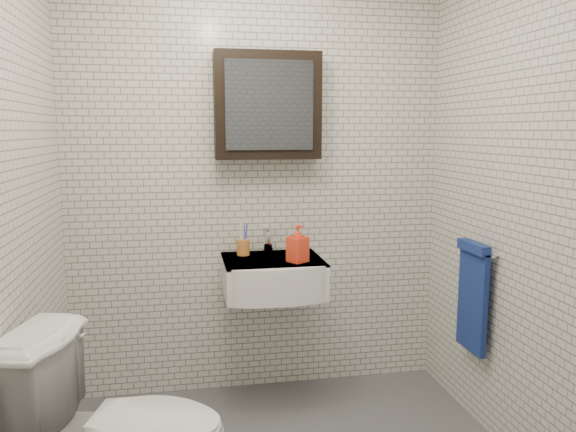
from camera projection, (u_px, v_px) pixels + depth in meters
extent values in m
cube|color=silver|center=(258.00, 184.00, 3.30)|extent=(2.20, 0.02, 2.50)
cube|color=silver|center=(367.00, 261.00, 1.35)|extent=(2.20, 0.02, 2.50)
cube|color=silver|center=(5.00, 214.00, 2.13)|extent=(0.02, 2.00, 2.50)
cube|color=silver|center=(529.00, 200.00, 2.53)|extent=(0.02, 2.00, 2.50)
cube|color=white|center=(273.00, 276.00, 3.16)|extent=(0.55, 0.45, 0.20)
cylinder|color=silver|center=(272.00, 260.00, 3.17)|extent=(0.31, 0.31, 0.02)
cylinder|color=silver|center=(272.00, 258.00, 3.17)|extent=(0.04, 0.04, 0.01)
cube|color=white|center=(273.00, 259.00, 3.15)|extent=(0.55, 0.45, 0.01)
cylinder|color=silver|center=(268.00, 247.00, 3.30)|extent=(0.06, 0.06, 0.06)
cylinder|color=silver|center=(268.00, 237.00, 3.29)|extent=(0.03, 0.03, 0.08)
cylinder|color=silver|center=(270.00, 234.00, 3.23)|extent=(0.02, 0.12, 0.02)
cube|color=silver|center=(267.00, 227.00, 3.32)|extent=(0.02, 0.09, 0.01)
cube|color=black|center=(268.00, 106.00, 3.17)|extent=(0.60, 0.14, 0.60)
cube|color=#3F444C|center=(270.00, 105.00, 3.10)|extent=(0.49, 0.01, 0.49)
cylinder|color=silver|center=(478.00, 250.00, 2.90)|extent=(0.02, 0.30, 0.02)
cylinder|color=silver|center=(469.00, 245.00, 3.03)|extent=(0.04, 0.02, 0.02)
cylinder|color=silver|center=(495.00, 255.00, 2.78)|extent=(0.04, 0.02, 0.02)
cube|color=navy|center=(473.00, 300.00, 2.94)|extent=(0.03, 0.26, 0.54)
cube|color=navy|center=(473.00, 247.00, 2.90)|extent=(0.05, 0.26, 0.05)
cylinder|color=#CA7632|center=(243.00, 247.00, 3.23)|extent=(0.09, 0.09, 0.09)
cylinder|color=white|center=(241.00, 237.00, 3.21)|extent=(0.02, 0.03, 0.17)
cylinder|color=#3B42BE|center=(245.00, 239.00, 3.22)|extent=(0.01, 0.02, 0.16)
cylinder|color=white|center=(242.00, 236.00, 3.23)|extent=(0.02, 0.03, 0.18)
cylinder|color=#3B42BE|center=(246.00, 237.00, 3.23)|extent=(0.02, 0.04, 0.16)
imported|color=orange|center=(298.00, 243.00, 3.05)|extent=(0.13, 0.13, 0.21)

